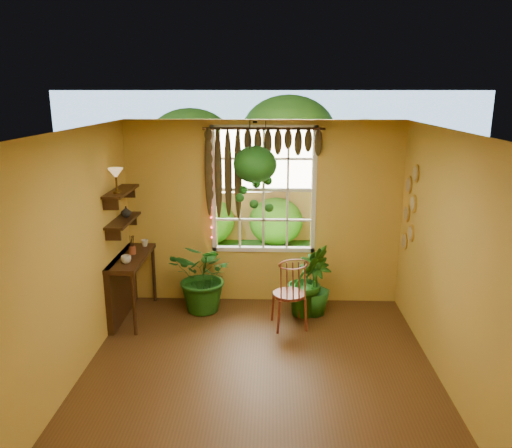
# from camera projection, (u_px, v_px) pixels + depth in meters

# --- Properties ---
(floor) EXTENTS (4.50, 4.50, 0.00)m
(floor) POSITION_uv_depth(u_px,v_px,m) (259.00, 382.00, 5.45)
(floor) COLOR #4F3016
(floor) RESTS_ON ground
(ceiling) EXTENTS (4.50, 4.50, 0.00)m
(ceiling) POSITION_uv_depth(u_px,v_px,m) (259.00, 133.00, 4.76)
(ceiling) COLOR silver
(ceiling) RESTS_ON wall_back
(wall_back) EXTENTS (4.00, 0.00, 4.00)m
(wall_back) POSITION_uv_depth(u_px,v_px,m) (263.00, 214.00, 7.28)
(wall_back) COLOR gold
(wall_back) RESTS_ON floor
(wall_left) EXTENTS (0.00, 4.50, 4.50)m
(wall_left) POSITION_uv_depth(u_px,v_px,m) (67.00, 264.00, 5.17)
(wall_left) COLOR gold
(wall_left) RESTS_ON floor
(wall_right) EXTENTS (0.00, 4.50, 4.50)m
(wall_right) POSITION_uv_depth(u_px,v_px,m) (456.00, 268.00, 5.04)
(wall_right) COLOR gold
(wall_right) RESTS_ON floor
(window) EXTENTS (1.52, 0.10, 1.86)m
(window) POSITION_uv_depth(u_px,v_px,m) (264.00, 190.00, 7.22)
(window) COLOR white
(window) RESTS_ON wall_back
(valance_vine) EXTENTS (1.70, 0.12, 1.10)m
(valance_vine) POSITION_uv_depth(u_px,v_px,m) (258.00, 151.00, 6.96)
(valance_vine) COLOR #39230F
(valance_vine) RESTS_ON window
(string_lights) EXTENTS (0.03, 0.03, 1.54)m
(string_lights) POSITION_uv_depth(u_px,v_px,m) (211.00, 187.00, 7.14)
(string_lights) COLOR #FF2633
(string_lights) RESTS_ON window
(wall_plates) EXTENTS (0.04, 0.32, 1.10)m
(wall_plates) POSITION_uv_depth(u_px,v_px,m) (410.00, 209.00, 6.72)
(wall_plates) COLOR #FFF6D0
(wall_plates) RESTS_ON wall_right
(counter_ledge) EXTENTS (0.40, 1.20, 0.90)m
(counter_ledge) POSITION_uv_depth(u_px,v_px,m) (125.00, 279.00, 6.92)
(counter_ledge) COLOR #39230F
(counter_ledge) RESTS_ON floor
(shelf_lower) EXTENTS (0.25, 0.90, 0.04)m
(shelf_lower) POSITION_uv_depth(u_px,v_px,m) (123.00, 220.00, 6.70)
(shelf_lower) COLOR #39230F
(shelf_lower) RESTS_ON wall_left
(shelf_upper) EXTENTS (0.25, 0.90, 0.04)m
(shelf_upper) POSITION_uv_depth(u_px,v_px,m) (121.00, 191.00, 6.60)
(shelf_upper) COLOR #39230F
(shelf_upper) RESTS_ON wall_left
(backyard) EXTENTS (14.00, 10.00, 12.00)m
(backyard) POSITION_uv_depth(u_px,v_px,m) (278.00, 170.00, 11.75)
(backyard) COLOR #1D5518
(backyard) RESTS_ON ground
(windsor_chair) EXTENTS (0.52, 0.54, 1.17)m
(windsor_chair) POSITION_uv_depth(u_px,v_px,m) (290.00, 303.00, 6.66)
(windsor_chair) COLOR brown
(windsor_chair) RESTS_ON floor
(potted_plant_left) EXTENTS (1.21, 1.15, 1.06)m
(potted_plant_left) POSITION_uv_depth(u_px,v_px,m) (205.00, 276.00, 7.10)
(potted_plant_left) COLOR #144C16
(potted_plant_left) RESTS_ON floor
(potted_plant_mid) EXTENTS (0.70, 0.64, 1.05)m
(potted_plant_mid) POSITION_uv_depth(u_px,v_px,m) (308.00, 280.00, 6.99)
(potted_plant_mid) COLOR #144C16
(potted_plant_mid) RESTS_ON floor
(potted_plant_right) EXTENTS (0.61, 0.61, 0.85)m
(potted_plant_right) POSITION_uv_depth(u_px,v_px,m) (314.00, 285.00, 7.05)
(potted_plant_right) COLOR #144C16
(potted_plant_right) RESTS_ON floor
(hanging_basket) EXTENTS (0.60, 0.60, 1.27)m
(hanging_basket) POSITION_uv_depth(u_px,v_px,m) (255.00, 172.00, 6.90)
(hanging_basket) COLOR black
(hanging_basket) RESTS_ON ceiling
(cup_a) EXTENTS (0.17, 0.17, 0.10)m
(cup_a) POSITION_uv_depth(u_px,v_px,m) (126.00, 259.00, 6.52)
(cup_a) COLOR silver
(cup_a) RESTS_ON counter_ledge
(cup_b) EXTENTS (0.11, 0.11, 0.10)m
(cup_b) POSITION_uv_depth(u_px,v_px,m) (145.00, 243.00, 7.24)
(cup_b) COLOR beige
(cup_b) RESTS_ON counter_ledge
(brush_jar) EXTENTS (0.09, 0.09, 0.34)m
(brush_jar) POSITION_uv_depth(u_px,v_px,m) (132.00, 245.00, 6.87)
(brush_jar) COLOR brown
(brush_jar) RESTS_ON counter_ledge
(shelf_vase) EXTENTS (0.18, 0.18, 0.15)m
(shelf_vase) POSITION_uv_depth(u_px,v_px,m) (126.00, 212.00, 6.81)
(shelf_vase) COLOR #B2AD99
(shelf_vase) RESTS_ON shelf_lower
(tiffany_lamp) EXTENTS (0.19, 0.19, 0.32)m
(tiffany_lamp) POSITION_uv_depth(u_px,v_px,m) (116.00, 175.00, 6.32)
(tiffany_lamp) COLOR #513717
(tiffany_lamp) RESTS_ON shelf_upper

